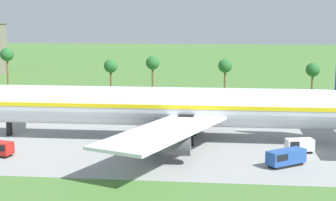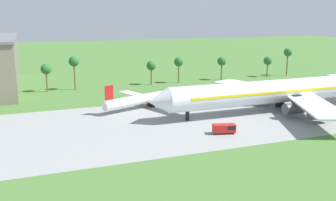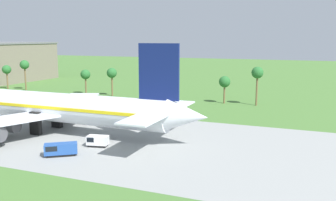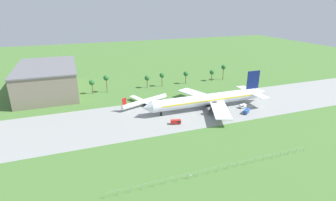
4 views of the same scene
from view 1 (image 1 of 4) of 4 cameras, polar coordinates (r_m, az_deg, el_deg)
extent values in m
plane|color=#477233|center=(91.61, -15.47, -3.79)|extent=(600.00, 600.00, 0.00)
cube|color=gray|center=(91.60, -15.47, -3.78)|extent=(320.00, 44.00, 0.02)
cylinder|color=silver|center=(84.44, 0.00, -0.67)|extent=(65.16, 6.38, 6.38)
cube|color=yellow|center=(84.35, 0.00, -0.35)|extent=(55.38, 6.50, 0.64)
cube|color=silver|center=(71.71, -0.32, -3.37)|extent=(17.55, 27.52, 0.44)
cube|color=silver|center=(97.45, 1.43, 0.01)|extent=(17.55, 27.52, 0.44)
cylinder|color=#4C4C51|center=(77.67, -1.21, -3.77)|extent=(5.74, 2.87, 2.87)
cylinder|color=#4C4C51|center=(71.23, 0.20, -4.98)|extent=(5.74, 2.87, 2.87)
cylinder|color=#4C4C51|center=(92.54, 0.00, -1.64)|extent=(5.74, 2.87, 2.87)
cylinder|color=#4C4C51|center=(98.55, 1.89, -0.97)|extent=(5.74, 2.87, 2.87)
cube|color=black|center=(92.02, -17.21, -2.23)|extent=(0.70, 0.90, 4.95)
cube|color=black|center=(81.33, 2.02, -3.30)|extent=(2.40, 1.20, 4.95)
cube|color=black|center=(88.17, 2.35, -2.31)|extent=(2.40, 1.20, 4.95)
cylinder|color=white|center=(109.11, -15.65, -0.31)|extent=(30.17, 13.66, 2.79)
cube|color=white|center=(109.15, -15.64, -0.45)|extent=(13.07, 27.45, 0.24)
cube|color=black|center=(109.33, -15.62, -0.99)|extent=(2.01, 2.77, 2.65)
cube|color=black|center=(79.95, 14.36, -5.49)|extent=(3.71, 2.46, 0.40)
cube|color=white|center=(79.69, 14.39, -4.76)|extent=(4.34, 2.78, 1.71)
cube|color=black|center=(79.26, 13.65, -4.61)|extent=(1.79, 2.28, 0.90)
cube|color=black|center=(72.54, 12.91, -6.95)|extent=(4.94, 4.28, 0.40)
cube|color=#234C99|center=(72.24, 12.95, -6.09)|extent=(5.75, 4.94, 1.87)
cube|color=black|center=(71.15, 12.03, -6.06)|extent=(2.80, 2.81, 0.90)
cube|color=black|center=(78.64, -17.73, -4.88)|extent=(2.19, 2.40, 0.90)
cylinder|color=brown|center=(145.56, -17.33, 2.79)|extent=(0.56, 0.56, 9.53)
sphere|color=#28662D|center=(145.09, -17.43, 4.89)|extent=(3.60, 3.60, 3.60)
cylinder|color=brown|center=(135.65, 15.69, 1.73)|extent=(0.56, 0.56, 6.33)
sphere|color=#28662D|center=(135.23, 15.76, 3.32)|extent=(3.60, 3.60, 3.60)
cylinder|color=brown|center=(134.93, -1.70, 2.33)|extent=(0.56, 0.56, 7.67)
sphere|color=#28662D|center=(134.46, -1.71, 4.20)|extent=(3.60, 3.60, 3.60)
cylinder|color=brown|center=(136.95, -6.34, 2.18)|extent=(0.56, 0.56, 6.73)
sphere|color=#28662D|center=(136.52, -6.37, 3.83)|extent=(3.60, 3.60, 3.60)
cylinder|color=brown|center=(133.71, 6.32, 2.08)|extent=(0.56, 0.56, 7.08)
sphere|color=#28662D|center=(133.26, 6.36, 3.85)|extent=(3.60, 3.60, 3.60)
camera|label=2|loc=(73.04, -85.26, 5.54)|focal=40.00mm
camera|label=3|loc=(53.21, 77.31, 2.55)|focal=40.00mm
camera|label=4|loc=(94.93, -114.43, 18.96)|focal=28.00mm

